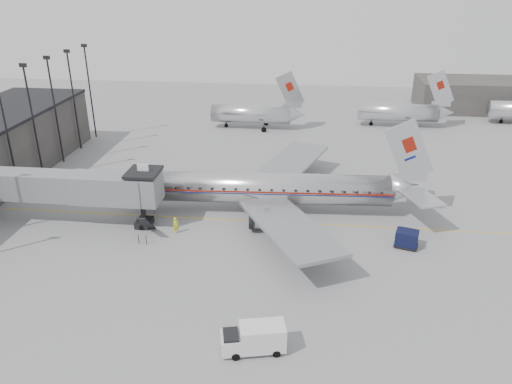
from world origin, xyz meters
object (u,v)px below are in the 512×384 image
Objects in this scene: ramp_worker at (176,225)px; baggage_cart_navy at (407,238)px; service_van at (254,338)px; baggage_cart_white at (301,233)px; airliner at (270,188)px.

baggage_cart_navy is at bearing -44.22° from ramp_worker.
baggage_cart_white is (3.03, 16.79, -0.22)m from service_van.
baggage_cart_navy is 10.63m from baggage_cart_white.
service_van reaches higher than baggage_cart_navy.
airliner is at bearing 110.51° from baggage_cart_white.
airliner is 16.11m from baggage_cart_navy.
baggage_cart_white is (3.85, -6.79, -1.94)m from airliner.
baggage_cart_navy is 24.01m from ramp_worker.
service_van is at bearing -102.29° from ramp_worker.
airliner is at bearing -9.30° from ramp_worker.
ramp_worker reaches higher than baggage_cart_white.
baggage_cart_white is at bearing -63.25° from airliner.
baggage_cart_navy is at bearing -27.92° from airliner.
airliner is at bearing 79.24° from service_van.
service_van is 2.78× the size of ramp_worker.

